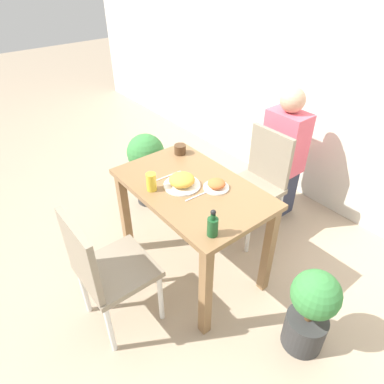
{
  "coord_description": "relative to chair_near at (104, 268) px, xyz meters",
  "views": [
    {
      "loc": [
        1.44,
        -1.16,
        2.04
      ],
      "look_at": [
        0.0,
        0.0,
        0.72
      ],
      "focal_mm": 32.0,
      "sensor_mm": 36.0,
      "label": 1
    }
  ],
  "objects": [
    {
      "name": "spoon_utensil",
      "position": [
        0.06,
        0.65,
        0.26
      ],
      "size": [
        0.02,
        0.17,
        0.0
      ],
      "rotation": [
        0.0,
        0.0,
        1.51
      ],
      "color": "silver",
      "rests_on": "dining_table"
    },
    {
      "name": "sauce_bottle",
      "position": [
        0.39,
        0.5,
        0.32
      ],
      "size": [
        0.06,
        0.06,
        0.17
      ],
      "color": "#194C23",
      "rests_on": "dining_table"
    },
    {
      "name": "ground_plane",
      "position": [
        -0.05,
        0.7,
        -0.51
      ],
      "size": [
        16.0,
        16.0,
        0.0
      ],
      "primitive_type": "plane",
      "color": "tan"
    },
    {
      "name": "person_figure",
      "position": [
        -0.14,
        1.79,
        0.07
      ],
      "size": [
        0.34,
        0.22,
        1.17
      ],
      "color": "#2D3347",
      "rests_on": "ground_plane"
    },
    {
      "name": "wall_back",
      "position": [
        -0.05,
        2.21,
        0.79
      ],
      "size": [
        8.0,
        0.05,
        2.6
      ],
      "color": "beige",
      "rests_on": "ground_plane"
    },
    {
      "name": "dining_table",
      "position": [
        -0.05,
        0.7,
        0.13
      ],
      "size": [
        1.06,
        0.66,
        0.77
      ],
      "color": "olive",
      "rests_on": "ground_plane"
    },
    {
      "name": "food_plate",
      "position": [
        -0.09,
        0.65,
        0.29
      ],
      "size": [
        0.24,
        0.24,
        0.08
      ],
      "color": "white",
      "rests_on": "dining_table"
    },
    {
      "name": "fork_utensil",
      "position": [
        -0.24,
        0.65,
        0.26
      ],
      "size": [
        0.02,
        0.2,
        0.0
      ],
      "rotation": [
        0.0,
        0.0,
        1.53
      ],
      "color": "silver",
      "rests_on": "dining_table"
    },
    {
      "name": "drink_cup",
      "position": [
        -0.44,
        0.9,
        0.29
      ],
      "size": [
        0.09,
        0.09,
        0.07
      ],
      "color": "#4C331E",
      "rests_on": "dining_table"
    },
    {
      "name": "side_plate",
      "position": [
        0.07,
        0.81,
        0.28
      ],
      "size": [
        0.17,
        0.17,
        0.06
      ],
      "color": "white",
      "rests_on": "dining_table"
    },
    {
      "name": "juice_glass",
      "position": [
        -0.18,
        0.47,
        0.32
      ],
      "size": [
        0.06,
        0.06,
        0.12
      ],
      "color": "gold",
      "rests_on": "dining_table"
    },
    {
      "name": "chair_near",
      "position": [
        0.0,
        0.0,
        0.0
      ],
      "size": [
        0.42,
        0.42,
        0.9
      ],
      "rotation": [
        0.0,
        0.0,
        3.14
      ],
      "color": "gray",
      "rests_on": "ground_plane"
    },
    {
      "name": "potted_plant_left",
      "position": [
        -0.99,
        0.92,
        -0.08
      ],
      "size": [
        0.34,
        0.34,
        0.71
      ],
      "color": "#333333",
      "rests_on": "ground_plane"
    },
    {
      "name": "potted_plant_right",
      "position": [
        0.88,
        0.85,
        -0.18
      ],
      "size": [
        0.28,
        0.28,
        0.61
      ],
      "color": "#333333",
      "rests_on": "ground_plane"
    },
    {
      "name": "chair_far",
      "position": [
        -0.08,
        1.42,
        0.0
      ],
      "size": [
        0.42,
        0.42,
        0.9
      ],
      "color": "gray",
      "rests_on": "ground_plane"
    }
  ]
}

